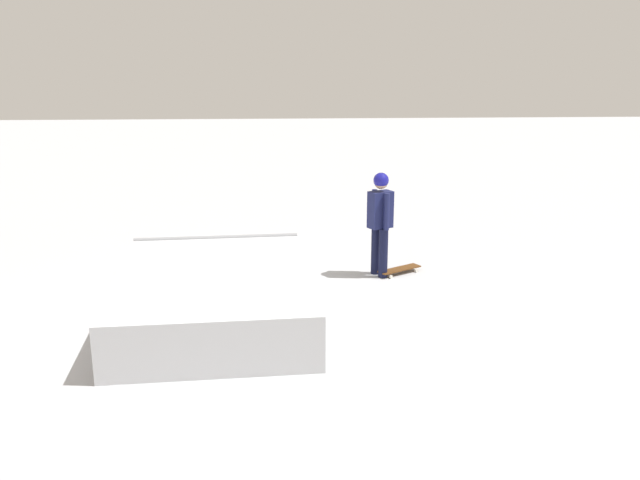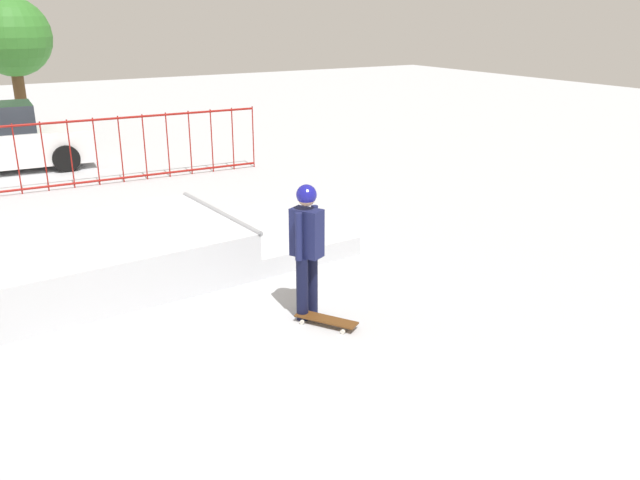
{
  "view_description": "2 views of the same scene",
  "coord_description": "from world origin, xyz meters",
  "views": [
    {
      "loc": [
        -8.33,
        -0.66,
        3.61
      ],
      "look_at": [
        1.53,
        -1.22,
        0.9
      ],
      "focal_mm": 38.84,
      "sensor_mm": 36.0,
      "label": 1
    },
    {
      "loc": [
        -1.22,
        -8.82,
        3.67
      ],
      "look_at": [
        2.71,
        -2.28,
        1.0
      ],
      "focal_mm": 36.72,
      "sensor_mm": 36.0,
      "label": 2
    }
  ],
  "objects": [
    {
      "name": "skateboard",
      "position": [
        2.6,
        -2.61,
        0.08
      ],
      "size": [
        0.59,
        0.79,
        0.09
      ],
      "rotation": [
        0.0,
        0.0,
        2.12
      ],
      "color": "#593314",
      "rests_on": "ground"
    },
    {
      "name": "ground_plane",
      "position": [
        0.0,
        0.0,
        0.0
      ],
      "size": [
        60.0,
        60.0,
        0.0
      ],
      "primitive_type": "plane",
      "color": "#B7BABF"
    },
    {
      "name": "skater",
      "position": [
        2.53,
        -2.25,
        1.01
      ],
      "size": [
        0.4,
        0.44,
        1.73
      ],
      "rotation": [
        0.0,
        0.0,
        2.03
      ],
      "color": "black",
      "rests_on": "ground"
    },
    {
      "name": "skate_ramp",
      "position": [
        1.16,
        0.31,
        0.32
      ],
      "size": [
        5.56,
        2.96,
        0.74
      ],
      "rotation": [
        0.0,
        0.0,
        0.07
      ],
      "color": "silver",
      "rests_on": "ground"
    }
  ]
}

